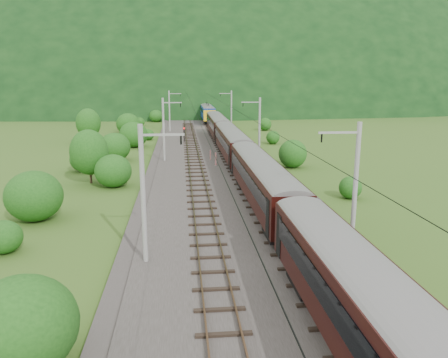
{
  "coord_description": "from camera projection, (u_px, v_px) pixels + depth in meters",
  "views": [
    {
      "loc": [
        -3.98,
        -24.1,
        10.75
      ],
      "look_at": [
        -0.54,
        10.81,
        2.6
      ],
      "focal_mm": 35.0,
      "sensor_mm": 36.0,
      "label": 1
    }
  ],
  "objects": [
    {
      "name": "ground",
      "position": [
        251.0,
        261.0,
        26.18
      ],
      "size": [
        600.0,
        600.0,
        0.0
      ],
      "primitive_type": "plane",
      "color": "#355B1C",
      "rests_on": "ground"
    },
    {
      "name": "railbed",
      "position": [
        231.0,
        210.0,
        35.84
      ],
      "size": [
        14.0,
        220.0,
        0.3
      ],
      "primitive_type": "cube",
      "color": "#38332D",
      "rests_on": "ground"
    },
    {
      "name": "track_left",
      "position": [
        202.0,
        208.0,
        35.56
      ],
      "size": [
        2.4,
        220.0,
        0.27
      ],
      "color": "#523723",
      "rests_on": "railbed"
    },
    {
      "name": "track_right",
      "position": [
        260.0,
        207.0,
        36.01
      ],
      "size": [
        2.4,
        220.0,
        0.27
      ],
      "color": "#523723",
      "rests_on": "railbed"
    },
    {
      "name": "catenary_left",
      "position": [
        164.0,
        128.0,
        55.59
      ],
      "size": [
        2.54,
        192.28,
        8.0
      ],
      "color": "gray",
      "rests_on": "railbed"
    },
    {
      "name": "catenary_right",
      "position": [
        259.0,
        127.0,
        56.76
      ],
      "size": [
        2.54,
        192.28,
        8.0
      ],
      "color": "gray",
      "rests_on": "railbed"
    },
    {
      "name": "overhead_wires",
      "position": [
        232.0,
        125.0,
        34.26
      ],
      "size": [
        4.83,
        198.0,
        0.03
      ],
      "color": "black",
      "rests_on": "ground"
    },
    {
      "name": "mountain_main",
      "position": [
        187.0,
        95.0,
        278.2
      ],
      "size": [
        504.0,
        360.0,
        244.0
      ],
      "primitive_type": "ellipsoid",
      "color": "black",
      "rests_on": "ground"
    },
    {
      "name": "mountain_ridge",
      "position": [
        14.0,
        94.0,
        305.5
      ],
      "size": [
        336.0,
        280.0,
        132.0
      ],
      "primitive_type": "ellipsoid",
      "color": "black",
      "rests_on": "ground"
    },
    {
      "name": "train",
      "position": [
        244.0,
        152.0,
        44.91
      ],
      "size": [
        2.73,
        131.97,
        4.74
      ],
      "color": "black",
      "rests_on": "ground"
    },
    {
      "name": "hazard_post_near",
      "position": [
        210.0,
        155.0,
        56.83
      ],
      "size": [
        0.14,
        0.14,
        1.3
      ],
      "primitive_type": "cylinder",
      "color": "red",
      "rests_on": "railbed"
    },
    {
      "name": "hazard_post_far",
      "position": [
        216.0,
        159.0,
        53.19
      ],
      "size": [
        0.17,
        0.17,
        1.59
      ],
      "primitive_type": "cylinder",
      "color": "red",
      "rests_on": "railbed"
    },
    {
      "name": "signal",
      "position": [
        184.0,
        134.0,
        72.42
      ],
      "size": [
        0.27,
        0.27,
        2.4
      ],
      "color": "black",
      "rests_on": "railbed"
    },
    {
      "name": "vegetation_left",
      "position": [
        81.0,
        165.0,
        43.5
      ],
      "size": [
        13.48,
        149.67,
        5.97
      ],
      "color": "#1B4C14",
      "rests_on": "ground"
    },
    {
      "name": "vegetation_right",
      "position": [
        349.0,
        181.0,
        41.12
      ],
      "size": [
        7.16,
        107.14,
        3.09
      ],
      "color": "#1B4C14",
      "rests_on": "ground"
    }
  ]
}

